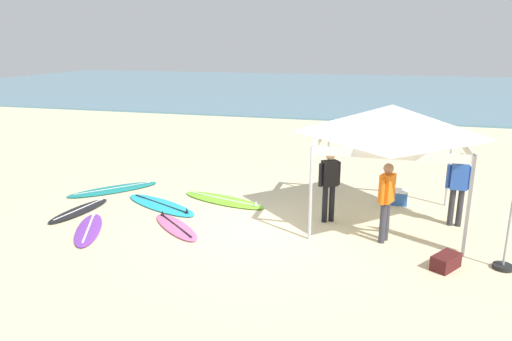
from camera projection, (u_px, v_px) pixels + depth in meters
The scene contains 14 objects.
ground_plane at pixel (266, 228), 10.63m from camera, with size 80.00×80.00×0.00m, color beige.
sea at pixel (358, 89), 41.62m from camera, with size 80.00×36.00×0.10m, color #568499.
canopy_tent at pixel (391, 121), 10.45m from camera, with size 3.18×3.18×2.75m.
surfboard_cyan at pixel (161, 205), 12.05m from camera, with size 2.55×1.69×0.19m.
surfboard_teal at pixel (114, 189), 13.32m from camera, with size 2.21×2.35×0.19m.
surfboard_lime at pixel (224, 200), 12.42m from camera, with size 2.58×1.37×0.19m.
surfboard_purple at pixel (89, 229), 10.49m from camera, with size 1.36×2.00×0.19m.
surfboard_black at pixel (79, 210), 11.65m from camera, with size 0.79×1.98×0.19m.
surfboard_pink at pixel (176, 227), 10.63m from camera, with size 1.79×1.66×0.19m.
person_orange at pixel (386, 197), 9.68m from camera, with size 0.34×0.51×1.71m.
person_black at pixel (329, 181), 10.78m from camera, with size 0.47×0.38×1.71m.
person_blue at pixel (458, 185), 10.53m from camera, with size 0.55×0.23×1.71m.
gear_bag_near_tent at pixel (446, 262), 8.71m from camera, with size 0.60×0.32×0.28m, color #4C1919.
cooler_box at pixel (397, 197), 12.17m from camera, with size 0.50×0.36×0.39m.
Camera 1 is at (2.41, -9.61, 4.09)m, focal length 32.84 mm.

